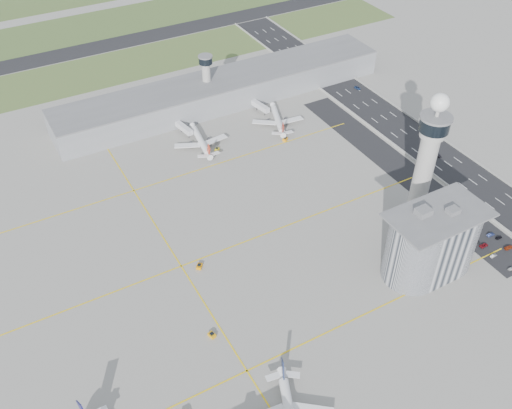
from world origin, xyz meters
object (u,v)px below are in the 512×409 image
car_hw_4 (289,55)px  secondary_tower (206,76)px  tug_2 (212,335)px  airplane_far_b (278,116)px  car_lot_5 (454,222)px  car_lot_9 (491,235)px  car_lot_10 (473,221)px  car_hw_1 (438,155)px  car_lot_1 (494,256)px  car_lot_3 (475,242)px  car_lot_2 (484,245)px  admin_building (432,242)px  tug_4 (217,149)px  car_lot_0 (511,269)px  tug_5 (285,139)px  car_lot_4 (465,231)px  jet_bridge_far_1 (253,104)px  control_tower (428,153)px  car_lot_7 (509,247)px  car_lot_8 (499,237)px  airplane_far_a (200,137)px  car_hw_2 (357,88)px  jet_bridge_far_0 (177,125)px  car_lot_11 (468,214)px  tug_3 (199,266)px

car_hw_4 → secondary_tower: bearing=-159.1°
tug_2 → secondary_tower: bearing=50.4°
airplane_far_b → car_lot_5: (27.56, -116.02, -4.46)m
car_lot_9 → car_lot_10: size_ratio=0.90×
secondary_tower → car_hw_1: size_ratio=8.25×
car_lot_1 → car_lot_5: (0.37, 25.00, -0.02)m
car_lot_9 → car_hw_4: size_ratio=1.06×
car_lot_3 → car_hw_1: bearing=-22.8°
secondary_tower → car_lot_9: (62.15, -171.41, -18.16)m
secondary_tower → car_lot_3: bearing=-73.0°
airplane_far_b → car_lot_1: 143.69m
airplane_far_b → car_lot_2: 137.28m
admin_building → tug_4: 130.68m
airplane_far_b → tug_4: 44.20m
car_lot_1 → car_lot_0: bearing=179.9°
tug_5 → car_lot_4: bearing=164.6°
jet_bridge_far_1 → car_lot_9: size_ratio=3.59×
jet_bridge_far_1 → control_tower: bearing=-0.8°
tug_2 → tug_5: bearing=32.3°
car_lot_7 → tug_2: bearing=83.8°
car_lot_8 → airplane_far_a: bearing=32.7°
airplane_far_b → car_lot_7: 145.52m
admin_building → jet_bridge_far_1: admin_building is taller
tug_4 → car_hw_4: bearing=-86.7°
secondary_tower → car_lot_3: secondary_tower is taller
secondary_tower → car_hw_4: secondary_tower is taller
tug_2 → car_hw_2: tug_2 is taller
admin_building → car_hw_2: size_ratio=9.27×
secondary_tower → jet_bridge_far_0: size_ratio=2.28×
tug_2 → tug_4: 125.28m
secondary_tower → tug_4: 54.41m
car_lot_11 → car_hw_4: bearing=-11.6°
control_tower → airplane_far_b: 106.90m
car_lot_10 → car_hw_4: size_ratio=1.17×
tug_2 → tug_5: tug_5 is taller
car_lot_4 → car_lot_11: bearing=-60.0°
car_lot_4 → tug_2: bearing=79.1°
car_lot_2 → car_lot_0: bearing=177.3°
tug_5 → car_lot_9: bearing=167.3°
car_lot_4 → car_lot_10: (8.01, 3.04, 0.02)m
control_tower → jet_bridge_far_1: 129.66m
tug_4 → car_hw_2: (109.82, 18.34, -0.16)m
jet_bridge_far_0 → car_lot_9: size_ratio=3.59×
car_lot_0 → car_lot_3: (-1.41, 19.66, 0.09)m
car_lot_4 → car_lot_7: size_ratio=0.75×
jet_bridge_far_0 → admin_building: bearing=8.0°
tug_4 → car_hw_4: 125.44m
tug_2 → car_lot_3: bearing=-19.8°
car_lot_0 → car_lot_2: car_lot_2 is taller
tug_3 → car_lot_7: (126.15, -56.83, -0.26)m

